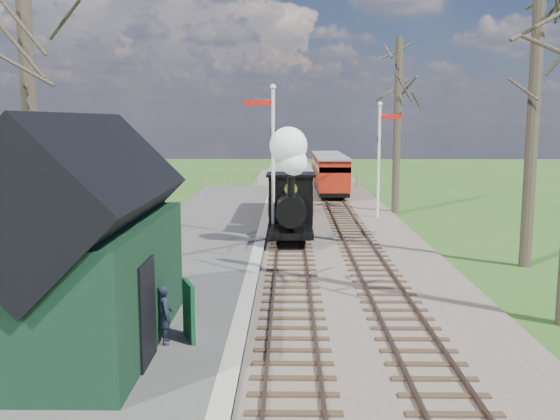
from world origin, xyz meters
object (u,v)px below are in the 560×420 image
(semaphore_far, at_px, (380,151))
(sign_board, at_px, (189,311))
(red_carriage_b, at_px, (327,169))
(semaphore_near, at_px, (271,151))
(coach, at_px, (290,190))
(bench, at_px, (142,315))
(station_shed, at_px, (83,247))
(person, at_px, (165,314))
(locomotive, at_px, (291,193))
(red_carriage_a, at_px, (332,176))

(semaphore_far, xyz_separation_m, sign_board, (-6.57, -17.67, -2.53))
(red_carriage_b, bearing_deg, semaphore_near, -99.87)
(coach, xyz_separation_m, bench, (-3.32, -16.92, -0.92))
(semaphore_near, bearing_deg, station_shed, -106.38)
(person, bearing_deg, red_carriage_b, -22.11)
(station_shed, bearing_deg, locomotive, 69.80)
(locomotive, distance_m, red_carriage_b, 19.91)
(red_carriage_b, bearing_deg, sign_board, -98.79)
(locomotive, height_order, bench, locomotive)
(semaphore_far, bearing_deg, locomotive, -124.62)
(coach, bearing_deg, red_carriage_b, 79.23)
(semaphore_far, relative_size, locomotive, 1.30)
(station_shed, height_order, locomotive, station_shed)
(semaphore_far, height_order, locomotive, semaphore_far)
(station_shed, height_order, sign_board, station_shed)
(station_shed, height_order, bench, station_shed)
(bench, bearing_deg, red_carriage_b, 79.04)
(red_carriage_a, relative_size, person, 3.92)
(semaphore_near, relative_size, red_carriage_a, 1.28)
(station_shed, relative_size, semaphore_far, 1.10)
(red_carriage_b, height_order, sign_board, red_carriage_b)
(bench, bearing_deg, locomotive, 73.03)
(locomotive, xyz_separation_m, coach, (0.01, 6.06, -0.54))
(sign_board, height_order, bench, sign_board)
(semaphore_near, bearing_deg, locomotive, -25.04)
(red_carriage_a, height_order, sign_board, red_carriage_a)
(sign_board, distance_m, bench, 1.24)
(red_carriage_b, xyz_separation_m, sign_board, (-4.80, -31.04, -0.61))
(station_shed, xyz_separation_m, person, (1.63, 0.08, -1.45))
(semaphore_far, xyz_separation_m, locomotive, (-4.39, -6.35, -1.32))
(semaphore_far, bearing_deg, person, -111.45)
(bench, bearing_deg, station_shed, -140.81)
(sign_board, bearing_deg, person, -151.94)
(semaphore_near, height_order, locomotive, semaphore_near)
(semaphore_far, bearing_deg, coach, -176.19)
(semaphore_far, distance_m, red_carriage_a, 8.29)
(red_carriage_a, height_order, bench, red_carriage_a)
(red_carriage_b, distance_m, person, 31.74)
(semaphore_far, distance_m, locomotive, 7.83)
(locomotive, xyz_separation_m, bench, (-3.31, -10.85, -1.46))
(coach, relative_size, person, 5.68)
(locomotive, bearing_deg, red_carriage_a, 79.60)
(red_carriage_a, distance_m, bench, 25.78)
(red_carriage_b, relative_size, sign_board, 3.89)
(station_shed, bearing_deg, semaphore_near, 73.62)
(semaphore_far, xyz_separation_m, person, (-7.04, -17.92, -2.53))
(semaphore_near, xyz_separation_m, person, (-1.90, -11.92, -2.80))
(semaphore_near, xyz_separation_m, locomotive, (0.76, -0.35, -1.59))
(semaphore_far, relative_size, red_carriage_a, 1.18)
(station_shed, xyz_separation_m, semaphore_far, (8.67, 18.00, 1.08))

